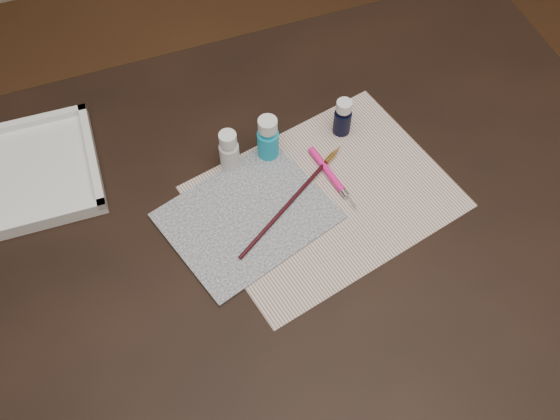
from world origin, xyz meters
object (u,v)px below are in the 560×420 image
object	(u,v)px
paint_bottle_white	(229,150)
paint_bottle_navy	(343,117)
paint_bottle_cyan	(268,138)
palette_tray	(30,172)
paper	(325,196)
canvas	(247,216)

from	to	relation	value
paint_bottle_white	paint_bottle_navy	distance (m)	0.21
paint_bottle_cyan	palette_tray	distance (m)	0.41
paint_bottle_cyan	paper	bearing A→B (deg)	-62.56
palette_tray	paper	bearing A→B (deg)	-24.70
canvas	paint_bottle_white	size ratio (longest dim) A/B	3.10
paper	palette_tray	world-z (taller)	palette_tray
paint_bottle_navy	palette_tray	xyz separation A→B (m)	(-0.54, 0.09, -0.02)
canvas	palette_tray	xyz separation A→B (m)	(-0.32, 0.20, 0.01)
paper	canvas	bearing A→B (deg)	177.26
paper	canvas	world-z (taller)	canvas
paint_bottle_navy	canvas	bearing A→B (deg)	-151.90
paint_bottle_cyan	paint_bottle_navy	bearing A→B (deg)	2.22
canvas	palette_tray	bearing A→B (deg)	147.63
canvas	paint_bottle_white	distance (m)	0.12
paper	canvas	xyz separation A→B (m)	(-0.14, 0.01, 0.00)
paint_bottle_cyan	paint_bottle_navy	xyz separation A→B (m)	(0.14, 0.01, -0.01)
canvas	paint_bottle_white	bearing A→B (deg)	86.86
paint_bottle_navy	palette_tray	size ratio (longest dim) A/B	0.34
paper	paint_bottle_white	bearing A→B (deg)	137.83
paint_bottle_navy	palette_tray	distance (m)	0.55
paint_bottle_cyan	paint_bottle_white	bearing A→B (deg)	179.19
paint_bottle_cyan	palette_tray	size ratio (longest dim) A/B	0.40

